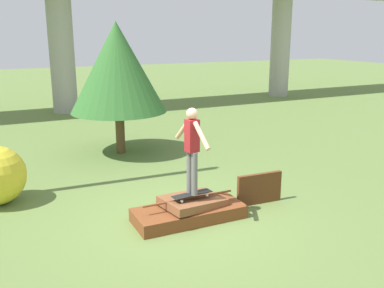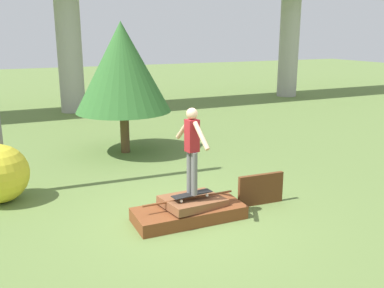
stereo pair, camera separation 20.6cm
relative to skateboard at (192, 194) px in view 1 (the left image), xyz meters
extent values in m
plane|color=olive|center=(-0.05, 0.05, -0.54)|extent=(80.00, 80.00, 0.00)
cube|color=brown|center=(-0.05, 0.05, -0.41)|extent=(2.19, 0.93, 0.26)
cube|color=brown|center=(0.06, 0.10, -0.20)|extent=(1.30, 1.02, 0.23)
cylinder|color=brown|center=(-0.05, 0.05, -0.10)|extent=(1.90, 0.04, 0.04)
cube|color=#5B3319|center=(1.67, 0.12, -0.20)|extent=(1.05, 0.14, 0.67)
cube|color=black|center=(0.00, 0.00, 0.01)|extent=(0.85, 0.30, 0.01)
cylinder|color=silver|center=(0.28, 0.12, -0.05)|extent=(0.06, 0.04, 0.05)
cylinder|color=silver|center=(0.30, -0.06, -0.05)|extent=(0.06, 0.04, 0.05)
cylinder|color=silver|center=(-0.30, 0.06, -0.05)|extent=(0.06, 0.04, 0.05)
cylinder|color=silver|center=(-0.28, -0.12, -0.05)|extent=(0.06, 0.04, 0.05)
cylinder|color=slate|center=(-0.01, 0.08, 0.44)|extent=(0.12, 0.12, 0.85)
cylinder|color=slate|center=(0.01, -0.08, 0.44)|extent=(0.12, 0.12, 0.85)
cube|color=maroon|center=(0.00, 0.00, 1.17)|extent=(0.24, 0.23, 0.62)
sphere|color=tan|center=(0.00, 0.00, 1.59)|extent=(0.22, 0.22, 0.22)
cylinder|color=tan|center=(-0.04, 0.32, 1.23)|extent=(0.14, 0.50, 0.47)
cylinder|color=tan|center=(0.04, -0.32, 1.23)|extent=(0.14, 0.50, 0.47)
cylinder|color=#A8A59E|center=(-0.05, 13.13, 2.29)|extent=(1.10, 1.10, 5.65)
cylinder|color=#A8A59E|center=(12.05, 13.13, 2.29)|extent=(1.10, 1.10, 5.65)
cylinder|color=brown|center=(0.19, 5.34, 0.10)|extent=(0.27, 0.27, 1.28)
cone|color=#336B2D|center=(0.19, 5.34, 2.05)|extent=(2.84, 2.84, 2.62)
camera|label=1|loc=(-3.43, -6.97, 3.04)|focal=40.00mm
camera|label=2|loc=(-3.24, -7.06, 3.04)|focal=40.00mm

